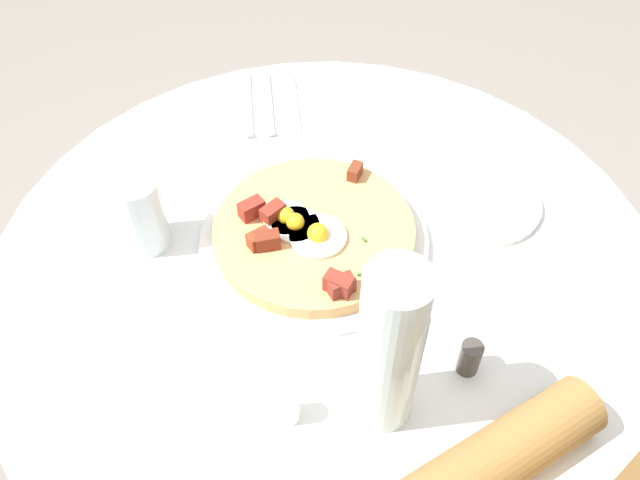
% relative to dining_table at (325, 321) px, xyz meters
% --- Properties ---
extents(ground_plane, '(6.00, 6.00, 0.00)m').
position_rel_dining_table_xyz_m(ground_plane, '(0.00, 0.00, -0.54)').
color(ground_plane, gray).
extents(dining_table, '(0.97, 0.97, 0.71)m').
position_rel_dining_table_xyz_m(dining_table, '(0.00, 0.00, 0.00)').
color(dining_table, silver).
rests_on(dining_table, ground_plane).
extents(pizza_plate, '(0.33, 0.33, 0.01)m').
position_rel_dining_table_xyz_m(pizza_plate, '(-0.02, -0.03, 0.17)').
color(pizza_plate, white).
rests_on(pizza_plate, dining_table).
extents(breakfast_pizza, '(0.29, 0.29, 0.05)m').
position_rel_dining_table_xyz_m(breakfast_pizza, '(-0.01, -0.03, 0.19)').
color(breakfast_pizza, tan).
rests_on(breakfast_pizza, pizza_plate).
extents(bread_plate, '(0.18, 0.18, 0.01)m').
position_rel_dining_table_xyz_m(bread_plate, '(-0.20, 0.18, 0.17)').
color(bread_plate, silver).
rests_on(bread_plate, dining_table).
extents(napkin, '(0.22, 0.21, 0.00)m').
position_rel_dining_table_xyz_m(napkin, '(-0.27, -0.25, 0.17)').
color(napkin, white).
rests_on(napkin, dining_table).
extents(fork, '(0.16, 0.10, 0.00)m').
position_rel_dining_table_xyz_m(fork, '(-0.26, -0.27, 0.17)').
color(fork, silver).
rests_on(fork, napkin).
extents(knife, '(0.16, 0.10, 0.00)m').
position_rel_dining_table_xyz_m(knife, '(-0.28, -0.24, 0.17)').
color(knife, silver).
rests_on(knife, napkin).
extents(water_glass, '(0.07, 0.07, 0.12)m').
position_rel_dining_table_xyz_m(water_glass, '(0.08, -0.25, 0.23)').
color(water_glass, silver).
rests_on(water_glass, dining_table).
extents(water_bottle, '(0.07, 0.07, 0.25)m').
position_rel_dining_table_xyz_m(water_bottle, '(0.19, 0.16, 0.29)').
color(water_bottle, silver).
rests_on(water_bottle, dining_table).
extents(salt_shaker, '(0.03, 0.03, 0.05)m').
position_rel_dining_table_xyz_m(salt_shaker, '(0.24, 0.06, 0.19)').
color(salt_shaker, white).
rests_on(salt_shaker, dining_table).
extents(pepper_shaker, '(0.03, 0.03, 0.05)m').
position_rel_dining_table_xyz_m(pepper_shaker, '(0.09, 0.24, 0.19)').
color(pepper_shaker, '#3F3833').
rests_on(pepper_shaker, dining_table).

